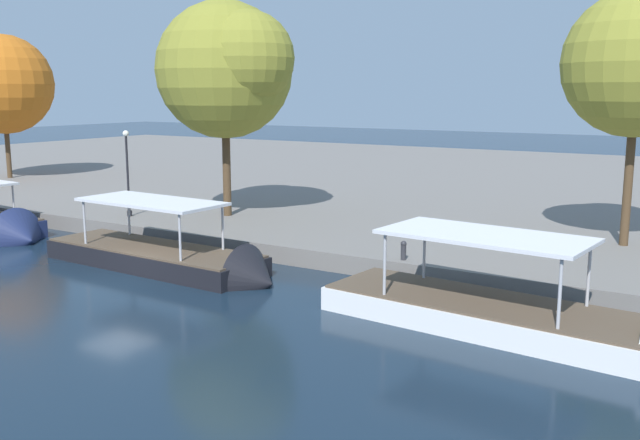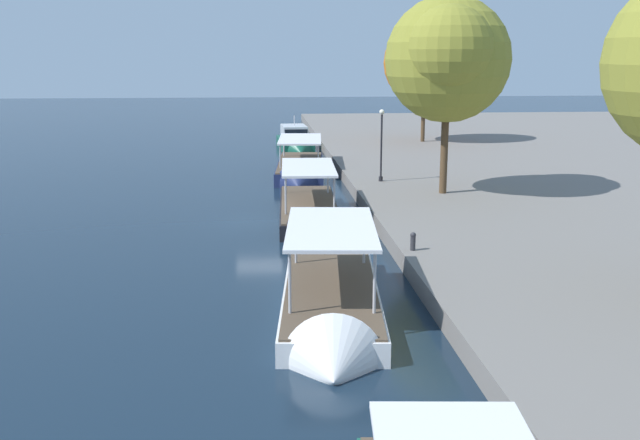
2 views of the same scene
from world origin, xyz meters
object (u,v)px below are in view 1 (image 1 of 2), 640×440
Objects in this scene: tour_boat_2 at (173,262)px; tour_boat_3 at (517,325)px; lamp_post at (128,171)px; mooring_bollard_0 at (403,250)px; tree_2 at (3,85)px; tree_1 at (228,67)px.

tour_boat_3 is (14.57, -0.27, -0.06)m from tour_boat_2.
tour_boat_2 is at bearing -176.10° from tour_boat_3.
lamp_post is (-22.55, 5.44, 2.96)m from tour_boat_3.
tree_2 is (-37.53, 8.79, 6.67)m from mooring_bollard_0.
tour_boat_2 is at bearing -67.00° from tree_1.
lamp_post reaches higher than tour_boat_3.
lamp_post is 0.41× the size of tree_1.
tour_boat_3 is 2.57× the size of lamp_post.
tour_boat_3 reaches higher than mooring_bollard_0.
lamp_post is at bearing -145.45° from tree_1.
tree_1 is (4.47, 3.08, 5.40)m from lamp_post.
mooring_bollard_0 is 0.07× the size of tree_1.
tree_2 is (-43.29, 12.79, 7.60)m from tour_boat_3.
lamp_post is 22.49m from tree_2.
tree_2 is at bearing 168.50° from tour_boat_3.
tour_boat_3 is 45.78m from tree_2.
tree_1 is (-3.50, 8.25, 8.30)m from tour_boat_2.
mooring_bollard_0 is at bearing -13.18° from tree_2.
tour_boat_3 is 1.08× the size of tree_2.
tree_2 is (-28.72, 12.52, 7.54)m from tour_boat_2.
mooring_bollard_0 is (8.82, 3.73, 0.87)m from tour_boat_2.
lamp_post is at bearing -19.52° from tree_2.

